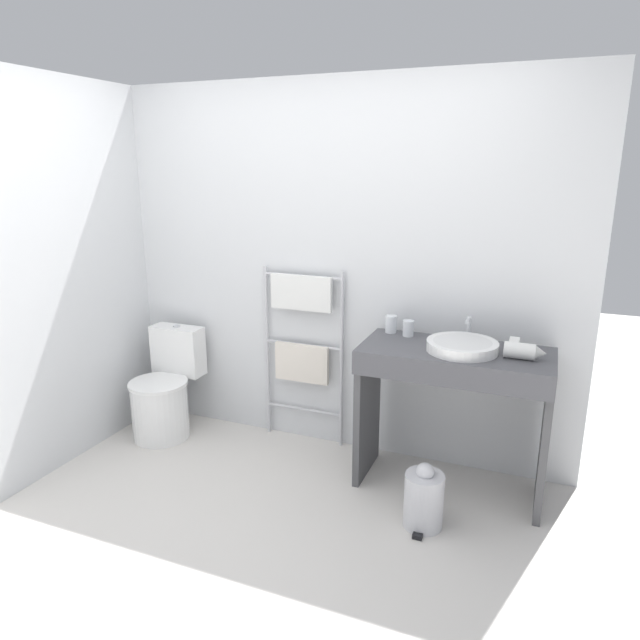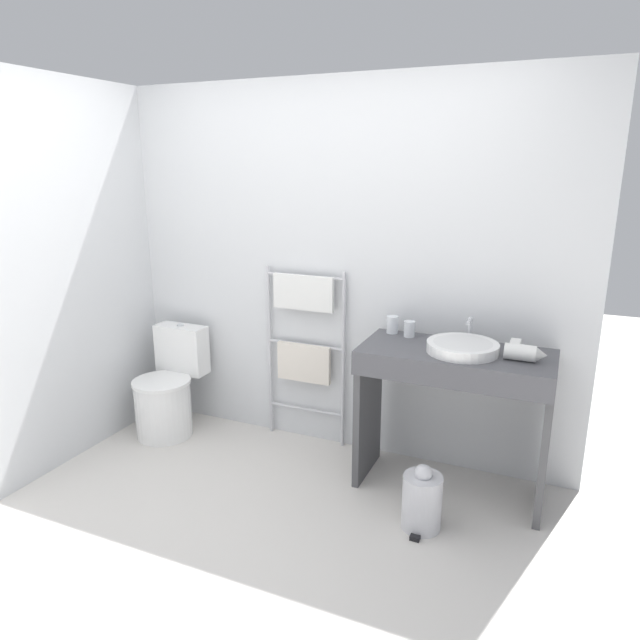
{
  "view_description": "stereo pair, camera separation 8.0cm",
  "coord_description": "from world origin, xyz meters",
  "px_view_note": "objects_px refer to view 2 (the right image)",
  "views": [
    {
      "loc": [
        1.29,
        -1.88,
        1.85
      ],
      "look_at": [
        0.13,
        0.96,
        1.01
      ],
      "focal_mm": 32.0,
      "sensor_mm": 36.0,
      "label": 1
    },
    {
      "loc": [
        1.36,
        -1.85,
        1.85
      ],
      "look_at": [
        0.13,
        0.96,
        1.01
      ],
      "focal_mm": 32.0,
      "sensor_mm": 36.0,
      "label": 2
    }
  ],
  "objects_px": {
    "cup_near_edge": "(409,329)",
    "hair_dryer": "(523,352)",
    "cup_near_wall": "(392,325)",
    "toilet": "(168,393)",
    "towel_radiator": "(304,334)",
    "sink_basin": "(463,347)",
    "trash_bin": "(422,500)"
  },
  "relations": [
    {
      "from": "trash_bin",
      "to": "cup_near_edge",
      "type": "bearing_deg",
      "value": 113.71
    },
    {
      "from": "sink_basin",
      "to": "cup_near_wall",
      "type": "distance_m",
      "value": 0.5
    },
    {
      "from": "toilet",
      "to": "cup_near_edge",
      "type": "relative_size",
      "value": 7.9
    },
    {
      "from": "sink_basin",
      "to": "trash_bin",
      "type": "relative_size",
      "value": 1.06
    },
    {
      "from": "trash_bin",
      "to": "toilet",
      "type": "bearing_deg",
      "value": 168.7
    },
    {
      "from": "sink_basin",
      "to": "cup_near_edge",
      "type": "relative_size",
      "value": 4.1
    },
    {
      "from": "towel_radiator",
      "to": "cup_near_wall",
      "type": "relative_size",
      "value": 11.44
    },
    {
      "from": "toilet",
      "to": "cup_near_wall",
      "type": "bearing_deg",
      "value": 8.25
    },
    {
      "from": "hair_dryer",
      "to": "cup_near_wall",
      "type": "bearing_deg",
      "value": 165.59
    },
    {
      "from": "toilet",
      "to": "trash_bin",
      "type": "distance_m",
      "value": 1.96
    },
    {
      "from": "toilet",
      "to": "sink_basin",
      "type": "xyz_separation_m",
      "value": [
        2.0,
        0.02,
        0.6
      ]
    },
    {
      "from": "towel_radiator",
      "to": "trash_bin",
      "type": "height_order",
      "value": "towel_radiator"
    },
    {
      "from": "cup_near_wall",
      "to": "sink_basin",
      "type": "bearing_deg",
      "value": -24.14
    },
    {
      "from": "toilet",
      "to": "cup_near_wall",
      "type": "relative_size",
      "value": 7.15
    },
    {
      "from": "toilet",
      "to": "towel_radiator",
      "type": "bearing_deg",
      "value": 16.29
    },
    {
      "from": "trash_bin",
      "to": "hair_dryer",
      "type": "bearing_deg",
      "value": 45.88
    },
    {
      "from": "towel_radiator",
      "to": "toilet",
      "type": "bearing_deg",
      "value": -163.71
    },
    {
      "from": "sink_basin",
      "to": "trash_bin",
      "type": "distance_m",
      "value": 0.84
    },
    {
      "from": "hair_dryer",
      "to": "trash_bin",
      "type": "relative_size",
      "value": 0.58
    },
    {
      "from": "toilet",
      "to": "trash_bin",
      "type": "bearing_deg",
      "value": -11.3
    },
    {
      "from": "towel_radiator",
      "to": "trash_bin",
      "type": "bearing_deg",
      "value": -33.74
    },
    {
      "from": "toilet",
      "to": "towel_radiator",
      "type": "distance_m",
      "value": 1.08
    },
    {
      "from": "cup_near_wall",
      "to": "trash_bin",
      "type": "bearing_deg",
      "value": -58.85
    },
    {
      "from": "toilet",
      "to": "cup_near_edge",
      "type": "bearing_deg",
      "value": 6.61
    },
    {
      "from": "toilet",
      "to": "trash_bin",
      "type": "relative_size",
      "value": 2.05
    },
    {
      "from": "sink_basin",
      "to": "cup_near_edge",
      "type": "height_order",
      "value": "cup_near_edge"
    },
    {
      "from": "cup_near_edge",
      "to": "sink_basin",
      "type": "bearing_deg",
      "value": -26.78
    },
    {
      "from": "toilet",
      "to": "hair_dryer",
      "type": "relative_size",
      "value": 3.52
    },
    {
      "from": "cup_near_wall",
      "to": "hair_dryer",
      "type": "relative_size",
      "value": 0.49
    },
    {
      "from": "hair_dryer",
      "to": "sink_basin",
      "type": "bearing_deg",
      "value": -178.49
    },
    {
      "from": "cup_near_edge",
      "to": "hair_dryer",
      "type": "relative_size",
      "value": 0.45
    },
    {
      "from": "cup_near_edge",
      "to": "trash_bin",
      "type": "height_order",
      "value": "cup_near_edge"
    }
  ]
}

